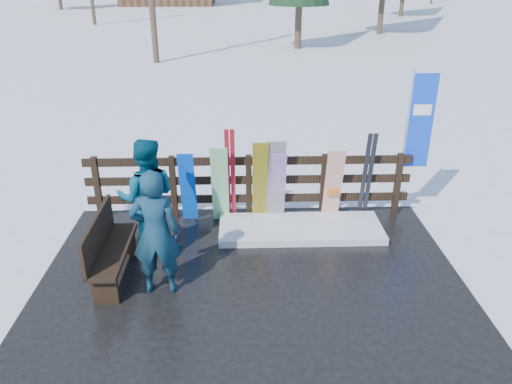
{
  "coord_description": "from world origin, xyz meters",
  "views": [
    {
      "loc": [
        -0.12,
        -5.69,
        4.17
      ],
      "look_at": [
        0.09,
        1.0,
        1.1
      ],
      "focal_mm": 35.0,
      "sensor_mm": 36.0,
      "label": 1
    }
  ],
  "objects_px": {
    "snowboard_1": "(220,185)",
    "snowboard_3": "(278,187)",
    "snowboard_4": "(276,182)",
    "person_back": "(148,198)",
    "rental_flag": "(417,127)",
    "bench": "(107,246)",
    "snowboard_5": "(333,185)",
    "snowboard_2": "(260,182)",
    "snowboard_0": "(188,188)",
    "person_front": "(156,233)"
  },
  "relations": [
    {
      "from": "snowboard_1",
      "to": "snowboard_3",
      "type": "bearing_deg",
      "value": -0.0
    },
    {
      "from": "snowboard_4",
      "to": "person_back",
      "type": "xyz_separation_m",
      "value": [
        -1.98,
        -0.94,
        0.18
      ]
    },
    {
      "from": "snowboard_1",
      "to": "rental_flag",
      "type": "xyz_separation_m",
      "value": [
        3.31,
        0.27,
        0.9
      ]
    },
    {
      "from": "person_back",
      "to": "bench",
      "type": "bearing_deg",
      "value": 52.39
    },
    {
      "from": "bench",
      "to": "person_back",
      "type": "distance_m",
      "value": 0.94
    },
    {
      "from": "snowboard_3",
      "to": "snowboard_5",
      "type": "height_order",
      "value": "snowboard_5"
    },
    {
      "from": "bench",
      "to": "rental_flag",
      "type": "xyz_separation_m",
      "value": [
        4.82,
        1.9,
        1.09
      ]
    },
    {
      "from": "snowboard_2",
      "to": "snowboard_5",
      "type": "relative_size",
      "value": 1.09
    },
    {
      "from": "bench",
      "to": "snowboard_4",
      "type": "height_order",
      "value": "snowboard_4"
    },
    {
      "from": "snowboard_4",
      "to": "snowboard_5",
      "type": "height_order",
      "value": "snowboard_4"
    },
    {
      "from": "snowboard_0",
      "to": "snowboard_2",
      "type": "bearing_deg",
      "value": -0.0
    },
    {
      "from": "snowboard_0",
      "to": "person_back",
      "type": "xyz_separation_m",
      "value": [
        -0.5,
        -0.94,
        0.26
      ]
    },
    {
      "from": "snowboard_5",
      "to": "rental_flag",
      "type": "distance_m",
      "value": 1.7
    },
    {
      "from": "rental_flag",
      "to": "person_back",
      "type": "bearing_deg",
      "value": -164.45
    },
    {
      "from": "snowboard_0",
      "to": "person_front",
      "type": "distance_m",
      "value": 1.97
    },
    {
      "from": "rental_flag",
      "to": "person_back",
      "type": "distance_m",
      "value": 4.56
    },
    {
      "from": "snowboard_2",
      "to": "person_front",
      "type": "xyz_separation_m",
      "value": [
        -1.44,
        -1.94,
        0.14
      ]
    },
    {
      "from": "snowboard_0",
      "to": "snowboard_1",
      "type": "xyz_separation_m",
      "value": [
        0.54,
        -0.0,
        0.04
      ]
    },
    {
      "from": "snowboard_0",
      "to": "snowboard_3",
      "type": "height_order",
      "value": "snowboard_0"
    },
    {
      "from": "snowboard_0",
      "to": "person_front",
      "type": "xyz_separation_m",
      "value": [
        -0.23,
        -1.94,
        0.22
      ]
    },
    {
      "from": "snowboard_2",
      "to": "snowboard_3",
      "type": "height_order",
      "value": "snowboard_2"
    },
    {
      "from": "snowboard_2",
      "to": "person_front",
      "type": "distance_m",
      "value": 2.43
    },
    {
      "from": "bench",
      "to": "snowboard_5",
      "type": "xyz_separation_m",
      "value": [
        3.43,
        1.63,
        0.16
      ]
    },
    {
      "from": "snowboard_1",
      "to": "person_front",
      "type": "xyz_separation_m",
      "value": [
        -0.77,
        -1.94,
        0.18
      ]
    },
    {
      "from": "snowboard_2",
      "to": "person_front",
      "type": "height_order",
      "value": "person_front"
    },
    {
      "from": "snowboard_3",
      "to": "person_back",
      "type": "bearing_deg",
      "value": -155.04
    },
    {
      "from": "rental_flag",
      "to": "snowboard_2",
      "type": "bearing_deg",
      "value": -174.15
    },
    {
      "from": "snowboard_1",
      "to": "rental_flag",
      "type": "bearing_deg",
      "value": 4.66
    },
    {
      "from": "person_front",
      "to": "bench",
      "type": "bearing_deg",
      "value": -23.8
    },
    {
      "from": "snowboard_3",
      "to": "snowboard_2",
      "type": "bearing_deg",
      "value": 180.0
    },
    {
      "from": "rental_flag",
      "to": "snowboard_0",
      "type": "bearing_deg",
      "value": -175.99
    },
    {
      "from": "person_front",
      "to": "person_back",
      "type": "distance_m",
      "value": 1.04
    },
    {
      "from": "snowboard_5",
      "to": "person_back",
      "type": "relative_size",
      "value": 0.75
    },
    {
      "from": "bench",
      "to": "person_back",
      "type": "relative_size",
      "value": 0.81
    },
    {
      "from": "snowboard_4",
      "to": "snowboard_1",
      "type": "bearing_deg",
      "value": 180.0
    },
    {
      "from": "snowboard_3",
      "to": "bench",
      "type": "bearing_deg",
      "value": -146.81
    },
    {
      "from": "snowboard_3",
      "to": "rental_flag",
      "type": "relative_size",
      "value": 0.51
    },
    {
      "from": "snowboard_1",
      "to": "snowboard_3",
      "type": "relative_size",
      "value": 1.08
    },
    {
      "from": "snowboard_0",
      "to": "snowboard_4",
      "type": "bearing_deg",
      "value": -0.0
    },
    {
      "from": "snowboard_3",
      "to": "snowboard_4",
      "type": "xyz_separation_m",
      "value": [
        -0.03,
        0.0,
        0.09
      ]
    },
    {
      "from": "bench",
      "to": "snowboard_3",
      "type": "relative_size",
      "value": 1.12
    },
    {
      "from": "rental_flag",
      "to": "person_back",
      "type": "height_order",
      "value": "rental_flag"
    },
    {
      "from": "snowboard_4",
      "to": "person_front",
      "type": "bearing_deg",
      "value": -131.43
    },
    {
      "from": "snowboard_1",
      "to": "person_front",
      "type": "distance_m",
      "value": 2.1
    },
    {
      "from": "snowboard_2",
      "to": "snowboard_5",
      "type": "height_order",
      "value": "snowboard_2"
    },
    {
      "from": "snowboard_3",
      "to": "rental_flag",
      "type": "xyz_separation_m",
      "value": [
        2.33,
        0.27,
        0.95
      ]
    },
    {
      "from": "snowboard_5",
      "to": "snowboard_2",
      "type": "bearing_deg",
      "value": -180.0
    },
    {
      "from": "person_front",
      "to": "rental_flag",
      "type": "bearing_deg",
      "value": -152.55
    },
    {
      "from": "snowboard_0",
      "to": "person_front",
      "type": "bearing_deg",
      "value": -96.73
    },
    {
      "from": "snowboard_4",
      "to": "snowboard_5",
      "type": "relative_size",
      "value": 1.08
    }
  ]
}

